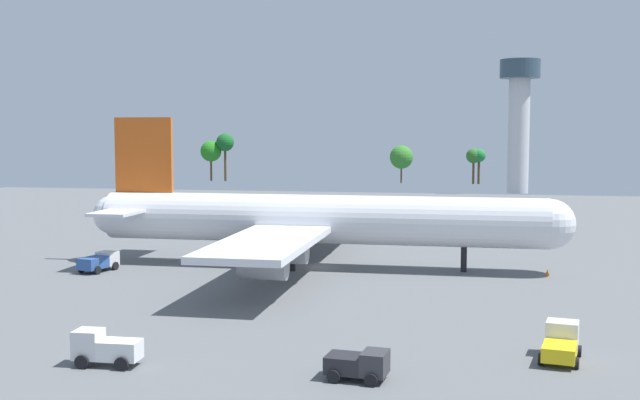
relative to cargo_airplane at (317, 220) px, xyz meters
name	(u,v)px	position (x,y,z in m)	size (l,w,h in m)	color
ground_plane	(320,267)	(0.31, 0.00, -5.69)	(233.14, 233.14, 0.00)	slate
cargo_airplane	(317,220)	(0.00, 0.00, 0.00)	(58.29, 54.17, 17.96)	silver
pushback_tractor	(99,261)	(-24.39, -7.63, -4.53)	(3.45, 5.44, 2.10)	silver
maintenance_van	(561,343)	(24.40, -34.24, -4.51)	(3.35, 5.37, 2.50)	silver
baggage_tug	(105,348)	(-6.84, -41.82, -4.43)	(4.67, 2.41, 2.48)	silver
cargo_loader	(288,224)	(-11.46, 33.11, -4.60)	(4.06, 4.05, 2.21)	silver
fuel_truck	(359,364)	(10.90, -41.56, -4.64)	(4.23, 3.03, 1.96)	#333338
safety_cone_nose	(547,273)	(26.53, -0.88, -5.32)	(0.52, 0.52, 0.74)	orange
safety_cone_tail	(107,260)	(-25.92, -2.65, -5.27)	(0.59, 0.59, 0.84)	orange
control_tower	(519,111)	(30.16, 122.02, 15.86)	(10.46, 10.46, 35.06)	silver
tree_line_backdrop	(321,153)	(-29.69, 156.59, 3.84)	(92.48, 7.39, 15.68)	#51381E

